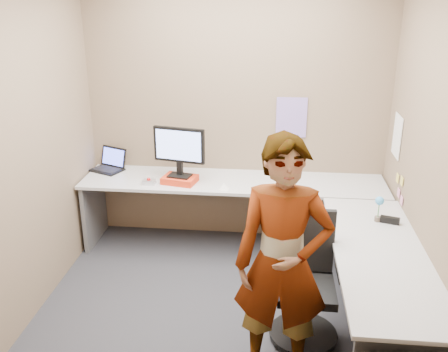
# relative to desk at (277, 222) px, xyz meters

# --- Properties ---
(ground) EXTENTS (3.00, 3.00, 0.00)m
(ground) POSITION_rel_desk_xyz_m (-0.44, -0.39, -0.59)
(ground) COLOR #28282E
(ground) RESTS_ON ground
(wall_back) EXTENTS (3.00, 0.00, 3.00)m
(wall_back) POSITION_rel_desk_xyz_m (-0.44, 0.91, 0.76)
(wall_back) COLOR brown
(wall_back) RESTS_ON ground
(wall_right) EXTENTS (0.00, 2.70, 2.70)m
(wall_right) POSITION_rel_desk_xyz_m (1.06, -0.39, 0.76)
(wall_right) COLOR brown
(wall_right) RESTS_ON ground
(wall_left) EXTENTS (0.00, 2.70, 2.70)m
(wall_left) POSITION_rel_desk_xyz_m (-1.94, -0.39, 0.76)
(wall_left) COLOR brown
(wall_left) RESTS_ON ground
(desk) EXTENTS (2.98, 2.58, 0.73)m
(desk) POSITION_rel_desk_xyz_m (0.00, 0.00, 0.00)
(desk) COLOR #BABABA
(desk) RESTS_ON ground
(paper_ream) EXTENTS (0.36, 0.29, 0.06)m
(paper_ream) POSITION_rel_desk_xyz_m (-0.94, 0.48, 0.17)
(paper_ream) COLOR red
(paper_ream) RESTS_ON desk
(monitor) EXTENTS (0.50, 0.19, 0.48)m
(monitor) POSITION_rel_desk_xyz_m (-0.94, 0.50, 0.49)
(monitor) COLOR black
(monitor) RESTS_ON paper_ream
(laptop) EXTENTS (0.39, 0.36, 0.22)m
(laptop) POSITION_rel_desk_xyz_m (-1.73, 0.77, 0.20)
(laptop) COLOR black
(laptop) RESTS_ON desk
(trackball_mouse) EXTENTS (0.12, 0.08, 0.07)m
(trackball_mouse) POSITION_rel_desk_xyz_m (-1.23, 0.41, 0.17)
(trackball_mouse) COLOR #B7B7BC
(trackball_mouse) RESTS_ON desk
(origami) EXTENTS (0.10, 0.10, 0.06)m
(origami) POSITION_rel_desk_xyz_m (-0.50, 0.36, 0.17)
(origami) COLOR white
(origami) RESTS_ON desk
(stapler) EXTENTS (0.16, 0.08, 0.05)m
(stapler) POSITION_rel_desk_xyz_m (0.90, -0.22, 0.17)
(stapler) COLOR black
(stapler) RESTS_ON desk
(flower) EXTENTS (0.07, 0.07, 0.22)m
(flower) POSITION_rel_desk_xyz_m (0.81, -0.19, 0.28)
(flower) COLOR brown
(flower) RESTS_ON desk
(calendar_purple) EXTENTS (0.30, 0.01, 0.40)m
(calendar_purple) POSITION_rel_desk_xyz_m (0.11, 0.90, 0.71)
(calendar_purple) COLOR #846BB7
(calendar_purple) RESTS_ON wall_back
(calendar_white) EXTENTS (0.01, 0.28, 0.38)m
(calendar_white) POSITION_rel_desk_xyz_m (1.05, 0.51, 0.66)
(calendar_white) COLOR white
(calendar_white) RESTS_ON wall_right
(sticky_note_a) EXTENTS (0.01, 0.07, 0.07)m
(sticky_note_a) POSITION_rel_desk_xyz_m (1.05, 0.16, 0.36)
(sticky_note_a) COLOR #F2E059
(sticky_note_a) RESTS_ON wall_right
(sticky_note_b) EXTENTS (0.01, 0.07, 0.07)m
(sticky_note_b) POSITION_rel_desk_xyz_m (1.05, 0.21, 0.23)
(sticky_note_b) COLOR pink
(sticky_note_b) RESTS_ON wall_right
(sticky_note_c) EXTENTS (0.01, 0.07, 0.07)m
(sticky_note_c) POSITION_rel_desk_xyz_m (1.05, 0.09, 0.21)
(sticky_note_c) COLOR pink
(sticky_note_c) RESTS_ON wall_right
(sticky_note_d) EXTENTS (0.01, 0.07, 0.07)m
(sticky_note_d) POSITION_rel_desk_xyz_m (1.05, 0.31, 0.33)
(sticky_note_d) COLOR #F2E059
(sticky_note_d) RESTS_ON wall_right
(office_chair) EXTENTS (0.51, 0.51, 0.97)m
(office_chair) POSITION_rel_desk_xyz_m (0.23, -0.73, -0.19)
(office_chair) COLOR black
(office_chair) RESTS_ON ground
(person) EXTENTS (0.64, 0.44, 1.70)m
(person) POSITION_rel_desk_xyz_m (0.03, -1.15, 0.26)
(person) COLOR #999399
(person) RESTS_ON ground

